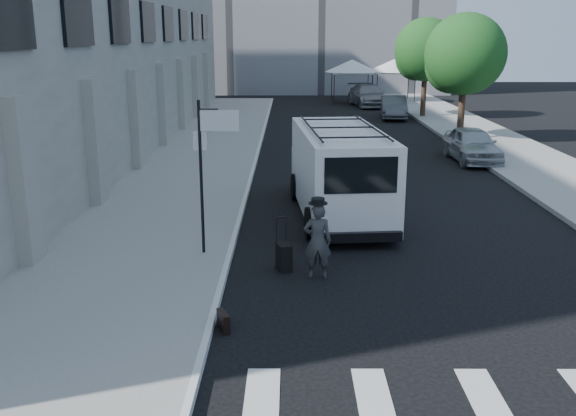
{
  "coord_description": "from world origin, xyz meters",
  "views": [
    {
      "loc": [
        -0.6,
        -10.86,
        5.04
      ],
      "look_at": [
        -0.65,
        2.88,
        1.3
      ],
      "focal_mm": 40.0,
      "sensor_mm": 36.0,
      "label": 1
    }
  ],
  "objects_px": {
    "briefcase": "(223,321)",
    "parked_car_a": "(472,144)",
    "suitcase": "(284,257)",
    "cargo_van": "(339,171)",
    "parked_car_b": "(394,107)",
    "parked_car_c": "(368,95)",
    "businessman": "(317,241)"
  },
  "relations": [
    {
      "from": "suitcase",
      "to": "businessman",
      "type": "bearing_deg",
      "value": -49.48
    },
    {
      "from": "cargo_van",
      "to": "parked_car_a",
      "type": "xyz_separation_m",
      "value": [
        6.02,
        8.02,
        -0.58
      ]
    },
    {
      "from": "businessman",
      "to": "suitcase",
      "type": "distance_m",
      "value": 0.97
    },
    {
      "from": "suitcase",
      "to": "parked_car_c",
      "type": "distance_m",
      "value": 33.74
    },
    {
      "from": "briefcase",
      "to": "parked_car_b",
      "type": "xyz_separation_m",
      "value": [
        7.53,
        29.26,
        0.53
      ]
    },
    {
      "from": "parked_car_a",
      "to": "parked_car_c",
      "type": "height_order",
      "value": "parked_car_c"
    },
    {
      "from": "briefcase",
      "to": "suitcase",
      "type": "relative_size",
      "value": 0.37
    },
    {
      "from": "parked_car_b",
      "to": "cargo_van",
      "type": "bearing_deg",
      "value": -97.05
    },
    {
      "from": "suitcase",
      "to": "briefcase",
      "type": "bearing_deg",
      "value": -127.95
    },
    {
      "from": "briefcase",
      "to": "parked_car_c",
      "type": "height_order",
      "value": "parked_car_c"
    },
    {
      "from": "cargo_van",
      "to": "parked_car_b",
      "type": "bearing_deg",
      "value": 72.08
    },
    {
      "from": "parked_car_a",
      "to": "parked_car_b",
      "type": "bearing_deg",
      "value": 92.83
    },
    {
      "from": "briefcase",
      "to": "parked_car_a",
      "type": "height_order",
      "value": "parked_car_a"
    },
    {
      "from": "briefcase",
      "to": "parked_car_a",
      "type": "relative_size",
      "value": 0.11
    },
    {
      "from": "parked_car_b",
      "to": "briefcase",
      "type": "bearing_deg",
      "value": -98.6
    },
    {
      "from": "suitcase",
      "to": "parked_car_c",
      "type": "xyz_separation_m",
      "value": [
        5.73,
        33.25,
        0.45
      ]
    },
    {
      "from": "businessman",
      "to": "parked_car_a",
      "type": "bearing_deg",
      "value": -116.84
    },
    {
      "from": "businessman",
      "to": "cargo_van",
      "type": "height_order",
      "value": "cargo_van"
    },
    {
      "from": "businessman",
      "to": "cargo_van",
      "type": "bearing_deg",
      "value": -98.29
    },
    {
      "from": "parked_car_c",
      "to": "parked_car_a",
      "type": "bearing_deg",
      "value": -92.97
    },
    {
      "from": "parked_car_a",
      "to": "briefcase",
      "type": "bearing_deg",
      "value": -120.42
    },
    {
      "from": "suitcase",
      "to": "cargo_van",
      "type": "relative_size",
      "value": 0.17
    },
    {
      "from": "businessman",
      "to": "cargo_van",
      "type": "distance_m",
      "value": 5.03
    },
    {
      "from": "parked_car_b",
      "to": "parked_car_c",
      "type": "distance_m",
      "value": 6.99
    },
    {
      "from": "briefcase",
      "to": "parked_car_a",
      "type": "xyz_separation_m",
      "value": [
        8.57,
        15.51,
        0.53
      ]
    },
    {
      "from": "cargo_van",
      "to": "suitcase",
      "type": "bearing_deg",
      "value": -113.56
    },
    {
      "from": "businessman",
      "to": "suitcase",
      "type": "xyz_separation_m",
      "value": [
        -0.71,
        0.42,
        -0.5
      ]
    },
    {
      "from": "parked_car_a",
      "to": "parked_car_b",
      "type": "distance_m",
      "value": 13.8
    },
    {
      "from": "suitcase",
      "to": "cargo_van",
      "type": "distance_m",
      "value": 4.87
    },
    {
      "from": "briefcase",
      "to": "parked_car_a",
      "type": "bearing_deg",
      "value": 38.83
    },
    {
      "from": "suitcase",
      "to": "parked_car_b",
      "type": "bearing_deg",
      "value": 57.4
    },
    {
      "from": "briefcase",
      "to": "cargo_van",
      "type": "distance_m",
      "value": 7.99
    }
  ]
}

